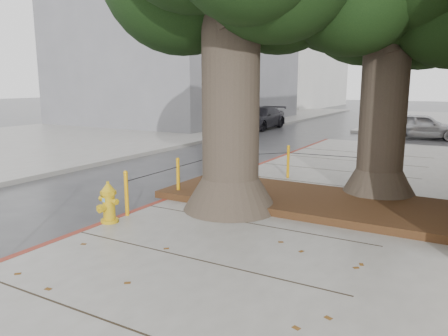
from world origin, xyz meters
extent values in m
plane|color=#28282B|center=(0.00, 0.00, 0.00)|extent=(140.00, 140.00, 0.00)
cube|color=slate|center=(-14.00, 10.00, 0.07)|extent=(14.00, 60.00, 0.15)
cube|color=maroon|center=(-2.00, 2.50, 0.07)|extent=(0.14, 26.00, 0.16)
cube|color=black|center=(0.90, 3.90, 0.23)|extent=(6.40, 2.60, 0.16)
cube|color=slate|center=(-15.00, 22.00, 6.00)|extent=(12.00, 16.00, 12.00)
cube|color=silver|center=(-17.00, 45.00, 7.50)|extent=(12.00, 18.00, 15.00)
cone|color=#4C3F33|center=(-0.30, 2.70, 0.50)|extent=(2.04, 2.04, 0.70)
cylinder|color=#4C3F33|center=(-0.30, 2.70, 2.53)|extent=(1.20, 1.20, 4.22)
cone|color=#4C3F33|center=(2.30, 5.20, 0.50)|extent=(1.77, 1.77, 0.70)
cylinder|color=#4C3F33|center=(2.30, 5.20, 2.32)|extent=(1.04, 1.04, 3.84)
cylinder|color=orange|center=(-1.90, 1.20, 0.60)|extent=(0.08, 0.08, 0.90)
sphere|color=orange|center=(-1.90, 1.20, 1.05)|extent=(0.09, 0.09, 0.09)
cylinder|color=orange|center=(-1.90, 3.00, 0.60)|extent=(0.08, 0.08, 0.90)
sphere|color=orange|center=(-1.90, 3.00, 1.05)|extent=(0.09, 0.09, 0.09)
cylinder|color=orange|center=(-1.90, 4.80, 0.60)|extent=(0.08, 0.08, 0.90)
sphere|color=orange|center=(-1.90, 4.80, 1.05)|extent=(0.09, 0.09, 0.09)
cylinder|color=orange|center=(-0.40, 6.30, 0.60)|extent=(0.08, 0.08, 0.90)
sphere|color=orange|center=(-0.40, 6.30, 1.05)|extent=(0.09, 0.09, 0.09)
cylinder|color=orange|center=(1.80, 6.50, 0.60)|extent=(0.08, 0.08, 0.90)
sphere|color=orange|center=(1.80, 6.50, 1.05)|extent=(0.09, 0.09, 0.09)
cylinder|color=black|center=(-1.90, 2.10, 0.87)|extent=(0.02, 1.80, 0.02)
cylinder|color=black|center=(-1.90, 3.90, 0.87)|extent=(0.02, 1.80, 0.02)
cylinder|color=black|center=(-1.15, 5.55, 0.87)|extent=(1.51, 1.51, 0.02)
cylinder|color=black|center=(0.70, 6.40, 0.87)|extent=(2.20, 0.22, 0.02)
cylinder|color=gold|center=(-1.90, 0.70, 0.18)|extent=(0.38, 0.38, 0.06)
cylinder|color=gold|center=(-1.90, 0.70, 0.47)|extent=(0.26, 0.26, 0.53)
cylinder|color=gold|center=(-1.90, 0.70, 0.75)|extent=(0.35, 0.35, 0.07)
cone|color=gold|center=(-1.90, 0.70, 0.85)|extent=(0.32, 0.32, 0.15)
cylinder|color=gold|center=(-1.90, 0.70, 0.95)|extent=(0.07, 0.07, 0.05)
cylinder|color=gold|center=(-2.04, 0.71, 0.60)|extent=(0.16, 0.12, 0.10)
cylinder|color=gold|center=(-1.76, 0.68, 0.60)|extent=(0.16, 0.12, 0.10)
cylinder|color=gold|center=(-1.92, 0.57, 0.47)|extent=(0.16, 0.17, 0.14)
cube|color=#5999D8|center=(-1.92, 0.58, 0.62)|extent=(0.07, 0.01, 0.07)
imported|color=#ADAEB3|center=(1.86, 19.16, 0.65)|extent=(4.00, 2.02, 1.31)
imported|color=black|center=(-7.50, 19.58, 0.67)|extent=(1.89, 4.65, 1.35)
camera|label=1|loc=(4.12, -5.30, 2.84)|focal=35.00mm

